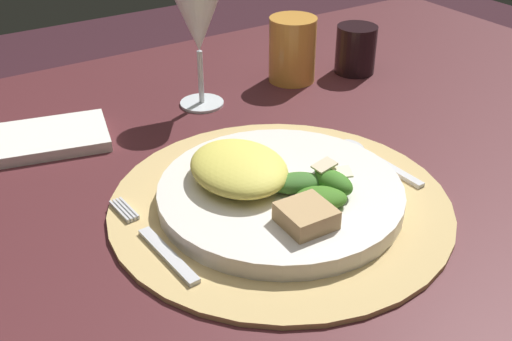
{
  "coord_description": "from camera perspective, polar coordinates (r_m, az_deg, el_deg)",
  "views": [
    {
      "loc": [
        -0.38,
        -0.49,
        1.1
      ],
      "look_at": [
        -0.05,
        0.03,
        0.74
      ],
      "focal_mm": 43.44,
      "sensor_mm": 36.0,
      "label": 1
    }
  ],
  "objects": [
    {
      "name": "salad_greens",
      "position": [
        0.66,
        5.85,
        -1.34
      ],
      "size": [
        0.1,
        0.09,
        0.03
      ],
      "color": "#3B7923",
      "rests_on": "dinner_plate"
    },
    {
      "name": "wine_glass",
      "position": [
        0.88,
        -5.57,
        13.11
      ],
      "size": [
        0.07,
        0.07,
        0.17
      ],
      "color": "silver",
      "rests_on": "dining_table"
    },
    {
      "name": "napkin",
      "position": [
        0.86,
        -18.45,
        2.88
      ],
      "size": [
        0.17,
        0.13,
        0.01
      ],
      "primitive_type": "cube",
      "rotation": [
        0.0,
        0.0,
        -0.23
      ],
      "color": "white",
      "rests_on": "dining_table"
    },
    {
      "name": "dinner_plate",
      "position": [
        0.68,
        2.26,
        -2.12
      ],
      "size": [
        0.27,
        0.27,
        0.02
      ],
      "primitive_type": "cylinder",
      "color": "silver",
      "rests_on": "placemat"
    },
    {
      "name": "pasta_serving",
      "position": [
        0.68,
        -1.6,
        0.28
      ],
      "size": [
        0.11,
        0.13,
        0.03
      ],
      "primitive_type": "ellipsoid",
      "rotation": [
        0.0,
        0.0,
        1.52
      ],
      "color": "#E1D257",
      "rests_on": "dinner_plate"
    },
    {
      "name": "dark_tumbler",
      "position": [
        1.04,
        9.17,
        10.95
      ],
      "size": [
        0.07,
        0.07,
        0.08
      ],
      "primitive_type": "cylinder",
      "color": "black",
      "rests_on": "dining_table"
    },
    {
      "name": "placemat",
      "position": [
        0.69,
        2.24,
        -3.02
      ],
      "size": [
        0.38,
        0.38,
        0.01
      ],
      "primitive_type": "cylinder",
      "color": "tan",
      "rests_on": "dining_table"
    },
    {
      "name": "amber_tumbler",
      "position": [
        0.99,
        3.37,
        11.05
      ],
      "size": [
        0.07,
        0.07,
        0.1
      ],
      "primitive_type": "cylinder",
      "color": "gold",
      "rests_on": "dining_table"
    },
    {
      "name": "bread_piece",
      "position": [
        0.61,
        4.64,
        -4.17
      ],
      "size": [
        0.05,
        0.05,
        0.02
      ],
      "primitive_type": "cube",
      "rotation": [
        0.0,
        0.0,
        1.55
      ],
      "color": "tan",
      "rests_on": "dinner_plate"
    },
    {
      "name": "fork",
      "position": [
        0.63,
        -9.23,
        -6.55
      ],
      "size": [
        0.02,
        0.17,
        0.0
      ],
      "color": "silver",
      "rests_on": "placemat"
    },
    {
      "name": "dining_table",
      "position": [
        0.81,
        4.18,
        -8.94
      ],
      "size": [
        1.36,
        1.04,
        0.72
      ],
      "color": "#4E2024",
      "rests_on": "ground"
    },
    {
      "name": "spoon",
      "position": [
        0.78,
        10.25,
        1.44
      ],
      "size": [
        0.02,
        0.14,
        0.01
      ],
      "color": "silver",
      "rests_on": "placemat"
    }
  ]
}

